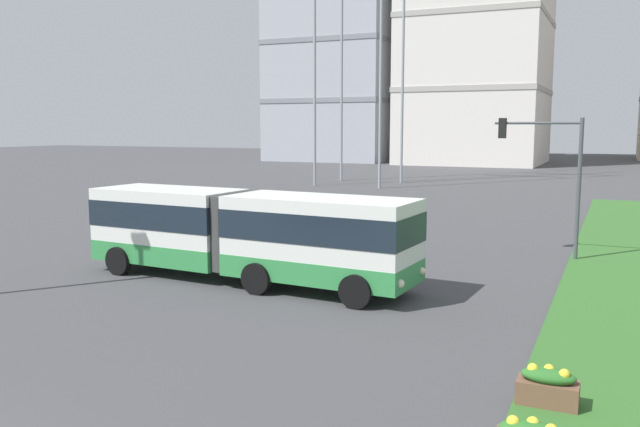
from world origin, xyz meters
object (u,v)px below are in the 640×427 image
(articulated_bus, at_px, (246,233))
(apartment_tower_west, at_px, (340,19))
(traffic_light_far_right, at_px, (550,162))
(flower_planter_2, at_px, (548,386))
(car_white_van, at_px, (272,214))

(articulated_bus, relative_size, apartment_tower_west, 0.28)
(articulated_bus, xyz_separation_m, traffic_light_far_right, (8.76, 8.31, 2.15))
(traffic_light_far_right, xyz_separation_m, apartment_tower_west, (-37.49, 67.89, 17.52))
(articulated_bus, bearing_deg, traffic_light_far_right, 43.48)
(traffic_light_far_right, bearing_deg, apartment_tower_west, 118.91)
(apartment_tower_west, bearing_deg, articulated_bus, -69.34)
(flower_planter_2, bearing_deg, car_white_van, 131.77)
(flower_planter_2, relative_size, traffic_light_far_right, 0.20)
(flower_planter_2, xyz_separation_m, traffic_light_far_right, (-1.50, 14.61, 3.38))
(car_white_van, bearing_deg, apartment_tower_west, 110.04)
(flower_planter_2, bearing_deg, articulated_bus, 148.42)
(articulated_bus, bearing_deg, apartment_tower_west, 110.66)
(flower_planter_2, height_order, apartment_tower_west, apartment_tower_west)
(car_white_van, height_order, apartment_tower_west, apartment_tower_west)
(flower_planter_2, height_order, traffic_light_far_right, traffic_light_far_right)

